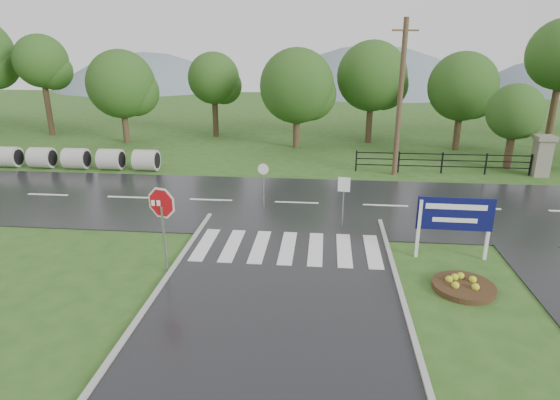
# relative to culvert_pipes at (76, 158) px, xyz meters

# --- Properties ---
(ground) EXTENTS (120.00, 120.00, 0.00)m
(ground) POSITION_rel_culvert_pipes_xyz_m (13.16, -15.00, -0.60)
(ground) COLOR #2C531B
(ground) RESTS_ON ground
(main_road) EXTENTS (90.00, 8.00, 0.04)m
(main_road) POSITION_rel_culvert_pipes_xyz_m (13.16, -5.00, -0.60)
(main_road) COLOR black
(main_road) RESTS_ON ground
(walkway) EXTENTS (2.20, 11.00, 0.04)m
(walkway) POSITION_rel_culvert_pipes_xyz_m (21.66, -11.00, -0.60)
(walkway) COLOR #27272A
(walkway) RESTS_ON ground
(crosswalk) EXTENTS (6.50, 2.80, 0.02)m
(crosswalk) POSITION_rel_culvert_pipes_xyz_m (13.16, -10.00, -0.54)
(crosswalk) COLOR silver
(crosswalk) RESTS_ON ground
(pillar_west) EXTENTS (1.00, 1.00, 2.24)m
(pillar_west) POSITION_rel_culvert_pipes_xyz_m (26.16, 1.00, 0.58)
(pillar_west) COLOR gray
(pillar_west) RESTS_ON ground
(fence_west) EXTENTS (9.58, 0.08, 1.20)m
(fence_west) POSITION_rel_culvert_pipes_xyz_m (20.91, 1.00, 0.12)
(fence_west) COLOR black
(fence_west) RESTS_ON ground
(hills) EXTENTS (102.00, 48.00, 48.00)m
(hills) POSITION_rel_culvert_pipes_xyz_m (16.65, 50.00, -16.14)
(hills) COLOR slate
(hills) RESTS_ON ground
(treeline) EXTENTS (83.20, 5.20, 10.00)m
(treeline) POSITION_rel_culvert_pipes_xyz_m (14.16, 9.00, -0.60)
(treeline) COLOR #224816
(treeline) RESTS_ON ground
(culvert_pipes) EXTENTS (9.70, 1.20, 1.20)m
(culvert_pipes) POSITION_rel_culvert_pipes_xyz_m (0.00, 0.00, 0.00)
(culvert_pipes) COLOR #9E9B93
(culvert_pipes) RESTS_ON ground
(stop_sign) EXTENTS (1.28, 0.45, 3.02)m
(stop_sign) POSITION_rel_culvert_pipes_xyz_m (9.46, -12.14, 1.48)
(stop_sign) COLOR #939399
(stop_sign) RESTS_ON ground
(estate_billboard) EXTENTS (2.48, 0.12, 2.17)m
(estate_billboard) POSITION_rel_culvert_pipes_xyz_m (18.74, -10.18, 0.89)
(estate_billboard) COLOR silver
(estate_billboard) RESTS_ON ground
(flower_bed) EXTENTS (1.82, 1.82, 0.36)m
(flower_bed) POSITION_rel_culvert_pipes_xyz_m (18.62, -12.37, -0.46)
(flower_bed) COLOR #332111
(flower_bed) RESTS_ON ground
(reg_sign_small) EXTENTS (0.46, 0.09, 2.11)m
(reg_sign_small) POSITION_rel_culvert_pipes_xyz_m (15.15, -7.84, 0.90)
(reg_sign_small) COLOR #939399
(reg_sign_small) RESTS_ON ground
(reg_sign_round) EXTENTS (0.47, 0.09, 2.05)m
(reg_sign_round) POSITION_rel_culvert_pipes_xyz_m (11.75, -5.82, 0.71)
(reg_sign_round) COLOR #939399
(reg_sign_round) RESTS_ON ground
(utility_pole_east) EXTENTS (1.41, 0.55, 8.21)m
(utility_pole_east) POSITION_rel_culvert_pipes_xyz_m (18.25, 0.50, 3.57)
(utility_pole_east) COLOR #473523
(utility_pole_east) RESTS_ON ground
(entrance_tree_left) EXTENTS (3.13, 3.13, 4.86)m
(entrance_tree_left) POSITION_rel_culvert_pipes_xyz_m (24.98, 2.50, 2.67)
(entrance_tree_left) COLOR #3D2B1C
(entrance_tree_left) RESTS_ON ground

